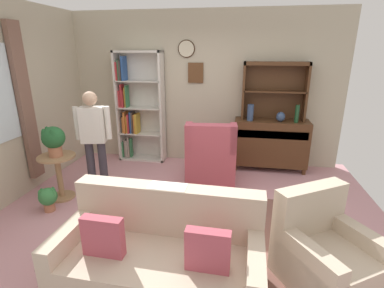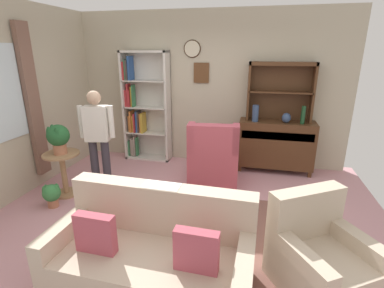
{
  "view_description": "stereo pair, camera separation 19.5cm",
  "coord_description": "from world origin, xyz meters",
  "px_view_note": "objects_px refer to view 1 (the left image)",
  "views": [
    {
      "loc": [
        0.7,
        -3.3,
        2.11
      ],
      "look_at": [
        0.1,
        0.2,
        0.95
      ],
      "focal_mm": 27.04,
      "sensor_mm": 36.0,
      "label": 1
    },
    {
      "loc": [
        0.89,
        -3.26,
        2.11
      ],
      "look_at": [
        0.1,
        0.2,
        0.95
      ],
      "focal_mm": 27.04,
      "sensor_mm": 36.0,
      "label": 2
    }
  ],
  "objects_px": {
    "sideboard_hutch": "(275,83)",
    "wingback_chair": "(210,161)",
    "armchair_floral": "(325,255)",
    "coffee_table": "(193,207)",
    "person_reading": "(94,136)",
    "vase_tall": "(250,113)",
    "bookshelf": "(137,108)",
    "book_stack": "(185,200)",
    "potted_plant_large": "(53,139)",
    "vase_round": "(281,117)",
    "bottle_wine": "(297,114)",
    "plant_stand": "(59,172)",
    "sideboard": "(270,142)",
    "potted_plant_small": "(48,198)",
    "couch_floral": "(161,258)"
  },
  "relations": [
    {
      "from": "sideboard",
      "to": "book_stack",
      "type": "relative_size",
      "value": 6.29
    },
    {
      "from": "bookshelf",
      "to": "person_reading",
      "type": "xyz_separation_m",
      "value": [
        -0.12,
        -1.5,
        -0.13
      ]
    },
    {
      "from": "armchair_floral",
      "to": "wingback_chair",
      "type": "distance_m",
      "value": 2.34
    },
    {
      "from": "sideboard_hutch",
      "to": "vase_tall",
      "type": "xyz_separation_m",
      "value": [
        -0.39,
        -0.19,
        -0.5
      ]
    },
    {
      "from": "sideboard_hutch",
      "to": "potted_plant_large",
      "type": "xyz_separation_m",
      "value": [
        -3.12,
        -1.8,
        -0.64
      ]
    },
    {
      "from": "armchair_floral",
      "to": "plant_stand",
      "type": "distance_m",
      "value": 3.59
    },
    {
      "from": "bookshelf",
      "to": "armchair_floral",
      "type": "distance_m",
      "value": 4.07
    },
    {
      "from": "sideboard_hutch",
      "to": "person_reading",
      "type": "xyz_separation_m",
      "value": [
        -2.66,
        -1.52,
        -0.65
      ]
    },
    {
      "from": "armchair_floral",
      "to": "coffee_table",
      "type": "bearing_deg",
      "value": 158.24
    },
    {
      "from": "sideboard_hutch",
      "to": "coffee_table",
      "type": "height_order",
      "value": "sideboard_hutch"
    },
    {
      "from": "bookshelf",
      "to": "book_stack",
      "type": "bearing_deg",
      "value": -59.13
    },
    {
      "from": "plant_stand",
      "to": "bookshelf",
      "type": "bearing_deg",
      "value": 71.34
    },
    {
      "from": "armchair_floral",
      "to": "potted_plant_large",
      "type": "height_order",
      "value": "potted_plant_large"
    },
    {
      "from": "sideboard",
      "to": "bottle_wine",
      "type": "bearing_deg",
      "value": -12.89
    },
    {
      "from": "bookshelf",
      "to": "vase_round",
      "type": "relative_size",
      "value": 12.35
    },
    {
      "from": "sideboard_hutch",
      "to": "person_reading",
      "type": "distance_m",
      "value": 3.13
    },
    {
      "from": "wingback_chair",
      "to": "potted_plant_large",
      "type": "bearing_deg",
      "value": -156.93
    },
    {
      "from": "sideboard_hutch",
      "to": "wingback_chair",
      "type": "height_order",
      "value": "sideboard_hutch"
    },
    {
      "from": "vase_round",
      "to": "person_reading",
      "type": "height_order",
      "value": "person_reading"
    },
    {
      "from": "plant_stand",
      "to": "sideboard",
      "type": "bearing_deg",
      "value": 28.09
    },
    {
      "from": "bookshelf",
      "to": "coffee_table",
      "type": "relative_size",
      "value": 2.62
    },
    {
      "from": "bookshelf",
      "to": "potted_plant_large",
      "type": "relative_size",
      "value": 4.84
    },
    {
      "from": "potted_plant_large",
      "to": "sideboard_hutch",
      "type": "bearing_deg",
      "value": 30.02
    },
    {
      "from": "book_stack",
      "to": "potted_plant_large",
      "type": "bearing_deg",
      "value": 164.35
    },
    {
      "from": "sideboard",
      "to": "sideboard_hutch",
      "type": "height_order",
      "value": "sideboard_hutch"
    },
    {
      "from": "sideboard",
      "to": "vase_tall",
      "type": "height_order",
      "value": "vase_tall"
    },
    {
      "from": "wingback_chair",
      "to": "book_stack",
      "type": "relative_size",
      "value": 5.08
    },
    {
      "from": "plant_stand",
      "to": "coffee_table",
      "type": "xyz_separation_m",
      "value": [
        2.08,
        -0.54,
        -0.06
      ]
    },
    {
      "from": "potted_plant_small",
      "to": "coffee_table",
      "type": "relative_size",
      "value": 0.42
    },
    {
      "from": "wingback_chair",
      "to": "potted_plant_large",
      "type": "distance_m",
      "value": 2.36
    },
    {
      "from": "bottle_wine",
      "to": "book_stack",
      "type": "distance_m",
      "value": 2.72
    },
    {
      "from": "person_reading",
      "to": "book_stack",
      "type": "distance_m",
      "value": 1.78
    },
    {
      "from": "coffee_table",
      "to": "book_stack",
      "type": "bearing_deg",
      "value": -157.38
    },
    {
      "from": "bookshelf",
      "to": "couch_floral",
      "type": "relative_size",
      "value": 1.15
    },
    {
      "from": "couch_floral",
      "to": "potted_plant_large",
      "type": "relative_size",
      "value": 4.21
    },
    {
      "from": "wingback_chair",
      "to": "potted_plant_large",
      "type": "xyz_separation_m",
      "value": [
        -2.12,
        -0.9,
        0.54
      ]
    },
    {
      "from": "bookshelf",
      "to": "book_stack",
      "type": "relative_size",
      "value": 10.17
    },
    {
      "from": "armchair_floral",
      "to": "wingback_chair",
      "type": "height_order",
      "value": "wingback_chair"
    },
    {
      "from": "wingback_chair",
      "to": "potted_plant_small",
      "type": "relative_size",
      "value": 3.12
    },
    {
      "from": "potted_plant_small",
      "to": "bottle_wine",
      "type": "bearing_deg",
      "value": 29.35
    },
    {
      "from": "bookshelf",
      "to": "couch_floral",
      "type": "xyz_separation_m",
      "value": [
        1.34,
        -3.15,
        -0.72
      ]
    },
    {
      "from": "armchair_floral",
      "to": "couch_floral",
      "type": "bearing_deg",
      "value": -167.69
    },
    {
      "from": "wingback_chair",
      "to": "coffee_table",
      "type": "xyz_separation_m",
      "value": [
        -0.05,
        -1.42,
        -0.03
      ]
    },
    {
      "from": "vase_round",
      "to": "couch_floral",
      "type": "xyz_separation_m",
      "value": [
        -1.33,
        -3.0,
        -0.69
      ]
    },
    {
      "from": "vase_round",
      "to": "bottle_wine",
      "type": "bearing_deg",
      "value": -4.95
    },
    {
      "from": "vase_tall",
      "to": "wingback_chair",
      "type": "distance_m",
      "value": 1.16
    },
    {
      "from": "bottle_wine",
      "to": "wingback_chair",
      "type": "distance_m",
      "value": 1.7
    },
    {
      "from": "vase_tall",
      "to": "vase_round",
      "type": "xyz_separation_m",
      "value": [
        0.52,
        0.01,
        -0.06
      ]
    },
    {
      "from": "plant_stand",
      "to": "book_stack",
      "type": "height_order",
      "value": "plant_stand"
    },
    {
      "from": "bottle_wine",
      "to": "armchair_floral",
      "type": "xyz_separation_m",
      "value": [
        -0.1,
        -2.65,
        -0.78
      ]
    }
  ]
}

